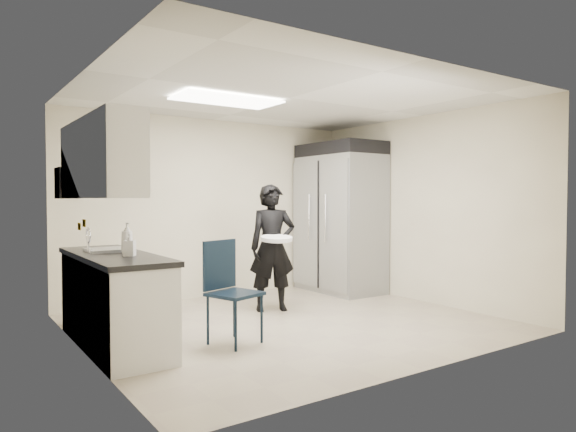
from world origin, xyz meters
TOP-DOWN VIEW (x-y plane):
  - floor at (0.00, 0.00)m, footprint 4.50×4.50m
  - ceiling at (0.00, 0.00)m, footprint 4.50×4.50m
  - back_wall at (0.00, 2.00)m, footprint 4.50×0.00m
  - left_wall at (-2.25, 0.00)m, footprint 0.00×4.00m
  - right_wall at (2.25, 0.00)m, footprint 0.00×4.00m
  - ceiling_panel at (-0.60, 0.40)m, footprint 1.20×0.60m
  - lower_counter at (-1.95, 0.20)m, footprint 0.60×1.90m
  - countertop at (-1.95, 0.20)m, footprint 0.64×1.95m
  - sink at (-1.93, 0.45)m, footprint 0.42×0.40m
  - faucet at (-2.13, 0.45)m, footprint 0.02×0.02m
  - upper_cabinets at (-2.08, 0.20)m, footprint 0.35×1.80m
  - towel_dispenser at (-2.14, 1.35)m, footprint 0.22×0.30m
  - notice_sticker_left at (-2.24, 0.10)m, footprint 0.00×0.12m
  - notice_sticker_right at (-2.24, 0.30)m, footprint 0.00×0.12m
  - commercial_fridge at (1.83, 1.27)m, footprint 0.80×1.35m
  - fridge_compressor at (1.83, 1.27)m, footprint 0.80×1.35m
  - folding_chair at (-0.94, -0.39)m, footprint 0.56×0.56m
  - man_tuxedo at (0.19, 0.69)m, footprint 0.70×0.58m
  - bucket_lid at (0.11, 0.45)m, footprint 0.50×0.50m
  - soap_bottle_a at (-1.84, 0.13)m, footprint 0.13×0.13m
  - soap_bottle_b at (-1.89, -0.09)m, footprint 0.14×0.14m

SIDE VIEW (x-z plane):
  - floor at x=0.00m, z-range 0.00..0.00m
  - lower_counter at x=-1.95m, z-range 0.00..0.86m
  - folding_chair at x=-0.94m, z-range 0.00..1.00m
  - man_tuxedo at x=0.19m, z-range 0.00..1.63m
  - sink at x=-1.93m, z-range 0.80..0.94m
  - countertop at x=-1.95m, z-range 0.86..0.91m
  - bucket_lid at x=0.11m, z-range 0.92..0.97m
  - soap_bottle_b at x=-1.89m, z-range 0.91..1.13m
  - faucet at x=-2.13m, z-range 0.90..1.14m
  - commercial_fridge at x=1.83m, z-range 0.00..2.10m
  - soap_bottle_a at x=-1.84m, z-range 0.91..1.21m
  - notice_sticker_right at x=-2.24m, z-range 1.15..1.21m
  - notice_sticker_left at x=-2.24m, z-range 1.19..1.25m
  - back_wall at x=0.00m, z-range -0.95..3.55m
  - left_wall at x=-2.25m, z-range -0.70..3.30m
  - right_wall at x=2.25m, z-range -0.70..3.30m
  - towel_dispenser at x=-2.14m, z-range 1.45..1.80m
  - upper_cabinets at x=-2.08m, z-range 1.45..2.20m
  - fridge_compressor at x=1.83m, z-range 2.10..2.30m
  - ceiling_panel at x=-0.60m, z-range 2.56..2.58m
  - ceiling at x=0.00m, z-range 2.60..2.60m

